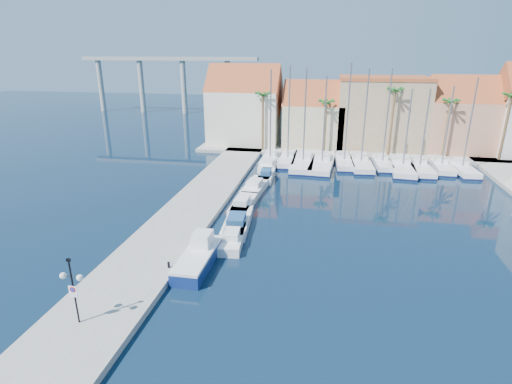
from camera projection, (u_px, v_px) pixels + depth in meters
ground at (247, 306)px, 26.29m from camera, size 260.00×260.00×0.00m
quay_west at (187, 215)px, 40.26m from camera, size 6.00×77.00×0.50m
shore_north at (359, 147)px, 69.00m from camera, size 54.00×16.00×0.50m
lamp_post at (72, 281)px, 23.04m from camera, size 1.47×0.42×4.34m
bollard at (169, 265)px, 29.96m from camera, size 0.19×0.19×0.47m
fishing_boat at (199, 256)px, 31.13m from camera, size 2.20×6.54×2.28m
motorboat_west_0 at (233, 238)px, 34.80m from camera, size 2.34×5.80×1.40m
motorboat_west_1 at (237, 222)px, 38.06m from camera, size 2.79×7.17×1.40m
motorboat_west_2 at (243, 204)px, 42.51m from camera, size 2.12×6.26×1.40m
motorboat_west_3 at (256, 186)px, 48.20m from camera, size 2.72×6.99×1.40m
motorboat_west_4 at (266, 175)px, 52.32m from camera, size 1.95×5.64×1.40m
motorboat_west_5 at (270, 164)px, 57.31m from camera, size 2.64×6.57×1.40m
sailboat_0 at (271, 158)px, 60.15m from camera, size 2.32×8.64×13.46m
sailboat_1 at (288, 159)px, 59.95m from camera, size 2.46×8.85×14.01m
sailboat_2 at (303, 161)px, 58.69m from camera, size 3.17×11.97×13.68m
sailboat_3 at (322, 163)px, 57.98m from camera, size 3.95×11.95×12.77m
sailboat_4 at (344, 161)px, 58.80m from camera, size 2.84×9.15×14.42m
sailboat_5 at (360, 162)px, 58.22m from camera, size 3.33×10.71×13.71m
sailboat_6 at (382, 162)px, 58.00m from camera, size 2.61×8.46×13.74m
sailboat_7 at (402, 166)px, 56.51m from camera, size 3.92×11.60×11.19m
sailboat_8 at (419, 166)px, 56.15m from camera, size 2.82×10.06×11.26m
sailboat_9 at (441, 165)px, 56.62m from camera, size 2.57×8.82×11.55m
sailboat_10 at (461, 167)px, 55.50m from camera, size 2.91×9.13×12.71m
building_0 at (245, 108)px, 69.39m from camera, size 12.30×9.00×13.50m
building_1 at (314, 117)px, 67.75m from camera, size 10.30×8.00×11.00m
building_2 at (381, 112)px, 66.48m from camera, size 14.20×10.20×11.50m
building_3 at (459, 118)px, 63.63m from camera, size 10.30×8.00×12.00m
palm_0 at (263, 97)px, 63.22m from camera, size 2.60×2.60×10.15m
palm_1 at (326, 104)px, 61.83m from camera, size 2.60×2.60×9.15m
palm_2 at (395, 93)px, 59.49m from camera, size 2.60×2.60×11.15m
palm_3 at (451, 104)px, 58.59m from camera, size 2.60×2.60×9.65m
palm_4 at (511, 98)px, 56.91m from camera, size 2.60×2.60×10.65m
viaduct at (165, 74)px, 105.56m from camera, size 48.00×2.20×14.45m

